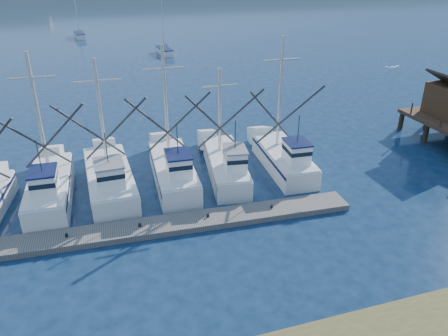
% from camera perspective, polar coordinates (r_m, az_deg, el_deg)
% --- Properties ---
extents(ground, '(500.00, 500.00, 0.00)m').
position_cam_1_polar(ground, '(22.83, 7.37, -13.15)').
color(ground, '#0C1F36').
rests_on(ground, ground).
extents(floating_dock, '(27.69, 3.18, 0.37)m').
position_cam_1_polar(floating_dock, '(25.74, -13.12, -8.10)').
color(floating_dock, slate).
rests_on(floating_dock, ground).
extents(trawler_fleet, '(27.95, 8.50, 9.43)m').
position_cam_1_polar(trawler_fleet, '(29.55, -13.52, -1.62)').
color(trawler_fleet, white).
rests_on(trawler_fleet, ground).
extents(sailboat_near, '(1.98, 5.25, 8.10)m').
position_cam_1_polar(sailboat_near, '(72.56, -7.77, 14.91)').
color(sailboat_near, white).
rests_on(sailboat_near, ground).
extents(sailboat_far, '(2.10, 5.27, 8.10)m').
position_cam_1_polar(sailboat_far, '(91.03, -18.34, 16.14)').
color(sailboat_far, white).
rests_on(sailboat_far, ground).
extents(flying_gull, '(1.12, 0.21, 0.21)m').
position_cam_1_polar(flying_gull, '(35.10, 21.12, 12.19)').
color(flying_gull, white).
rests_on(flying_gull, ground).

